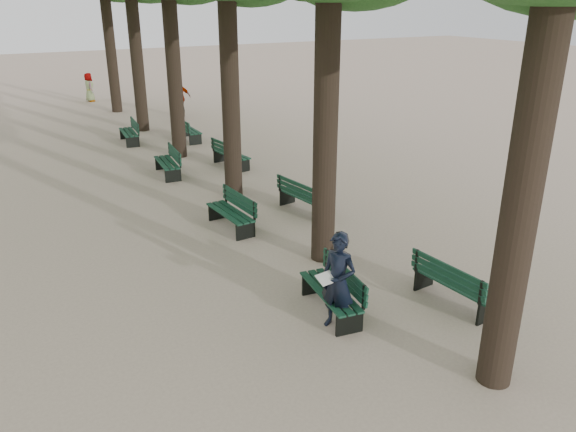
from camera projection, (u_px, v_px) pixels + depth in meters
ground at (341, 342)px, 9.72m from camera, size 120.00×120.00×0.00m
bench_left_0 at (331, 300)px, 10.53m from camera, size 0.81×1.86×0.92m
bench_left_1 at (231, 219)px, 14.36m from camera, size 0.68×1.83×0.92m
bench_left_2 at (168, 168)px, 18.65m from camera, size 0.73×1.85×0.92m
bench_left_3 at (129, 136)px, 22.79m from camera, size 0.72×1.84×0.92m
bench_right_0 at (454, 291)px, 10.83m from camera, size 0.71×1.84×0.92m
bench_right_1 at (304, 202)px, 15.50m from camera, size 0.80×1.86×0.92m
bench_right_2 at (231, 159)px, 19.61m from camera, size 0.79×1.86×0.92m
bench_right_3 at (189, 134)px, 23.17m from camera, size 0.59×1.81×0.92m
man_with_map at (338, 282)px, 9.83m from camera, size 0.76×0.82×1.84m
pedestrian_c at (180, 98)px, 27.63m from camera, size 1.09×0.40×1.85m
pedestrian_d at (89, 87)px, 31.66m from camera, size 0.37×0.79×1.58m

